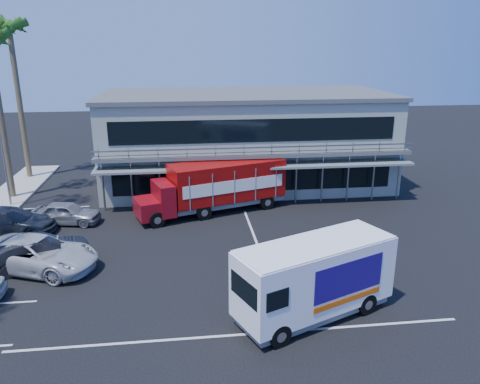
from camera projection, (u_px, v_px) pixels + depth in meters
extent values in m
plane|color=black|center=(227.00, 266.00, 24.15)|extent=(120.00, 120.00, 0.00)
cube|color=#999C8F|center=(246.00, 141.00, 37.61)|extent=(22.00, 10.00, 7.00)
cube|color=#515454|center=(246.00, 95.00, 36.50)|extent=(22.40, 10.40, 0.30)
cube|color=#515454|center=(257.00, 155.00, 32.28)|extent=(22.00, 1.20, 0.25)
cube|color=gray|center=(258.00, 150.00, 31.61)|extent=(22.00, 0.08, 0.90)
cube|color=slate|center=(257.00, 166.00, 32.21)|extent=(22.00, 1.80, 0.15)
cube|color=black|center=(255.00, 181.00, 33.44)|extent=(20.00, 0.06, 1.60)
cube|color=black|center=(256.00, 131.00, 32.34)|extent=(20.00, 0.06, 1.60)
cylinder|color=brown|center=(2.00, 124.00, 33.06)|extent=(0.44, 0.44, 11.00)
cylinder|color=brown|center=(20.00, 107.00, 38.06)|extent=(0.44, 0.44, 12.00)
sphere|color=#1F5117|center=(9.00, 27.00, 36.17)|extent=(1.10, 1.10, 1.10)
cylinder|color=gray|center=(3.00, 151.00, 31.68)|extent=(0.14, 0.14, 8.00)
cube|color=maroon|center=(148.00, 208.00, 29.69)|extent=(1.99, 2.51, 1.17)
cube|color=maroon|center=(163.00, 198.00, 29.97)|extent=(1.70, 2.62, 2.04)
cube|color=black|center=(163.00, 189.00, 29.79)|extent=(0.71, 1.97, 0.68)
cube|color=#9A0C09|center=(227.00, 180.00, 31.63)|extent=(8.16, 4.80, 2.53)
cube|color=slate|center=(227.00, 201.00, 32.09)|extent=(8.04, 4.46, 0.29)
cube|color=white|center=(235.00, 186.00, 30.60)|extent=(6.80, 2.33, 0.83)
cube|color=white|center=(220.00, 177.00, 32.71)|extent=(6.80, 2.33, 0.83)
cylinder|color=black|center=(157.00, 220.00, 29.04)|extent=(1.05, 0.59, 1.01)
cylinder|color=black|center=(148.00, 209.00, 30.87)|extent=(1.05, 0.59, 1.01)
cylinder|color=black|center=(204.00, 212.00, 30.32)|extent=(1.05, 0.59, 1.01)
cylinder|color=black|center=(192.00, 203.00, 32.16)|extent=(1.05, 0.59, 1.01)
cylinder|color=black|center=(267.00, 202.00, 32.25)|extent=(1.05, 0.59, 1.01)
cylinder|color=black|center=(253.00, 194.00, 34.09)|extent=(1.05, 0.59, 1.01)
cube|color=white|center=(315.00, 275.00, 19.21)|extent=(7.18, 4.83, 2.72)
cube|color=slate|center=(313.00, 307.00, 19.67)|extent=(6.83, 4.51, 0.34)
cube|color=black|center=(244.00, 290.00, 17.50)|extent=(0.81, 1.78, 0.92)
cube|color=white|center=(317.00, 244.00, 18.79)|extent=(7.03, 4.74, 0.08)
cube|color=#1E0B67|center=(349.00, 278.00, 18.55)|extent=(3.23, 1.41, 1.46)
cube|color=#1E0B67|center=(312.00, 256.00, 20.50)|extent=(3.23, 1.41, 1.46)
cube|color=#F2590C|center=(348.00, 300.00, 18.84)|extent=(3.22, 1.40, 0.24)
cylinder|color=black|center=(280.00, 336.00, 17.63)|extent=(0.97, 0.63, 0.93)
cylinder|color=black|center=(251.00, 310.00, 19.33)|extent=(0.97, 0.63, 0.93)
cylinder|color=black|center=(367.00, 304.00, 19.78)|extent=(0.97, 0.63, 0.93)
cylinder|color=black|center=(334.00, 283.00, 21.47)|extent=(0.97, 0.63, 0.93)
imported|color=black|center=(39.00, 252.00, 23.86)|extent=(5.27, 3.13, 1.64)
imported|color=silver|center=(37.00, 254.00, 23.54)|extent=(6.75, 4.86, 1.71)
imported|color=#282C35|center=(11.00, 221.00, 28.16)|extent=(5.60, 3.02, 1.54)
imported|color=gray|center=(67.00, 213.00, 29.64)|extent=(4.39, 2.40, 1.42)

